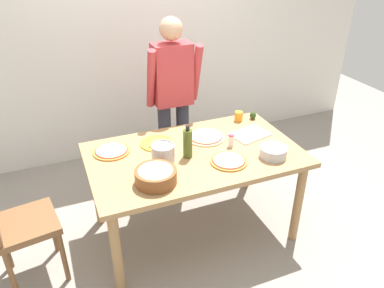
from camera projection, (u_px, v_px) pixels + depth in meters
name	position (u px, v px, depth m)	size (l,w,h in m)	color
ground	(194.00, 229.00, 3.22)	(8.00, 8.00, 0.00)	gray
wall_back	(136.00, 34.00, 3.88)	(5.60, 0.10, 2.60)	silver
dining_table	(194.00, 163.00, 2.89)	(1.60, 0.96, 0.76)	#A37A4C
person_cook	(173.00, 94.00, 3.40)	(0.49, 0.25, 1.62)	#2D2D38
chair_wooden_left	(13.00, 220.00, 2.51)	(0.45, 0.45, 0.95)	brown
pizza_raw_on_board	(206.00, 137.00, 3.05)	(0.31, 0.31, 0.02)	beige
pizza_cooked_on_tray	(229.00, 161.00, 2.73)	(0.27, 0.27, 0.02)	#C67A33
pizza_second_cooked	(111.00, 151.00, 2.85)	(0.28, 0.28, 0.02)	#C67A33
plate_with_slice	(157.00, 143.00, 2.96)	(0.26, 0.26, 0.02)	gold
popcorn_bowl	(156.00, 175.00, 2.48)	(0.28, 0.28, 0.11)	brown
mixing_bowl_steel	(273.00, 152.00, 2.78)	(0.20, 0.20, 0.08)	#B7B7BC
olive_oil_bottle	(188.00, 143.00, 2.74)	(0.07, 0.07, 0.26)	#47561E
steel_pot	(163.00, 153.00, 2.72)	(0.17, 0.17, 0.13)	#B7B7BC
cup_orange	(239.00, 116.00, 3.32)	(0.07, 0.07, 0.09)	orange
salt_shaker	(231.00, 140.00, 2.91)	(0.04, 0.04, 0.11)	white
cutting_board_white	(250.00, 134.00, 3.10)	(0.30, 0.22, 0.01)	white
avocado	(253.00, 115.00, 3.35)	(0.06, 0.06, 0.07)	#2D4219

